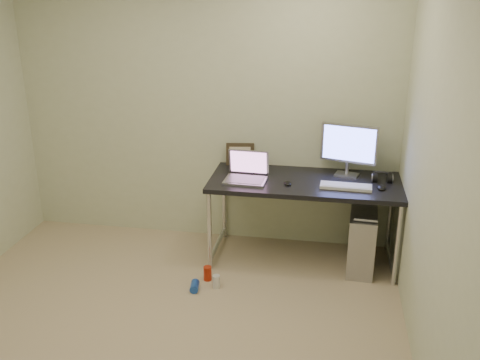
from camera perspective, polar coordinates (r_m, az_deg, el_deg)
floor at (r=3.88m, az=-9.52°, el=-16.97°), size 3.50×3.50×0.00m
wall_back at (r=4.89m, az=-3.75°, el=7.57°), size 3.50×0.02×2.50m
wall_right at (r=3.14m, az=20.71°, el=-1.17°), size 0.02×3.50×2.50m
desk at (r=4.59m, az=6.90°, el=-0.94°), size 1.62×0.71×0.75m
tower_computer at (r=4.70m, az=12.86°, el=-6.27°), size 0.25×0.51×0.56m
cable_a at (r=4.98m, az=12.24°, el=-2.91°), size 0.01×0.16×0.69m
cable_b at (r=4.98m, az=13.26°, el=-3.27°), size 0.02×0.11×0.71m
can_red at (r=4.51m, az=-3.48°, el=-9.91°), size 0.08×0.08×0.12m
can_white at (r=4.40m, az=-2.54°, el=-10.77°), size 0.08×0.08×0.11m
can_blue at (r=4.39m, az=-4.86°, el=-11.23°), size 0.09×0.13×0.07m
laptop at (r=4.53m, az=0.71°, el=0.73°), size 0.36×0.30×0.24m
monitor at (r=4.66m, az=11.52°, el=3.58°), size 0.48×0.18×0.46m
keyboard at (r=4.45m, az=11.23°, el=-0.68°), size 0.42×0.15×0.03m
mouse_right at (r=4.49m, az=14.85°, el=-0.71°), size 0.07×0.11×0.04m
mouse_left at (r=4.46m, az=5.09°, el=-0.25°), size 0.09×0.11×0.03m
headphones at (r=4.66m, az=14.92°, el=0.21°), size 0.16×0.10×0.11m
picture_frame at (r=4.89m, az=0.01°, el=2.77°), size 0.26×0.11×0.21m
webcam at (r=4.81m, az=2.84°, el=2.33°), size 0.05×0.04×0.13m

